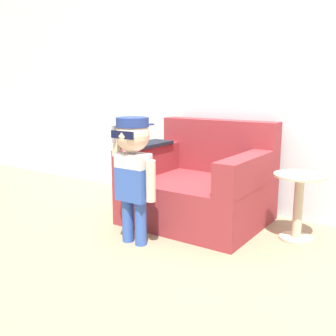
% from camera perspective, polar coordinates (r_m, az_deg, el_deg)
% --- Properties ---
extents(ground_plane, '(10.00, 10.00, 0.00)m').
position_cam_1_polar(ground_plane, '(3.48, 3.30, -8.22)').
color(ground_plane, '#998466').
extents(wall_back, '(10.00, 0.05, 2.60)m').
position_cam_1_polar(wall_back, '(3.89, 8.98, 13.27)').
color(wall_back, silver).
rests_on(wall_back, ground_plane).
extents(armchair, '(1.16, 0.96, 0.88)m').
position_cam_1_polar(armchair, '(3.52, 4.69, -2.69)').
color(armchair, maroon).
rests_on(armchair, ground_plane).
extents(person_child, '(0.40, 0.30, 0.97)m').
position_cam_1_polar(person_child, '(2.92, -5.05, 1.03)').
color(person_child, '#3356AD').
rests_on(person_child, ground_plane).
extents(side_table, '(0.40, 0.40, 0.53)m').
position_cam_1_polar(side_table, '(3.22, 18.41, -4.52)').
color(side_table, beige).
rests_on(side_table, ground_plane).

